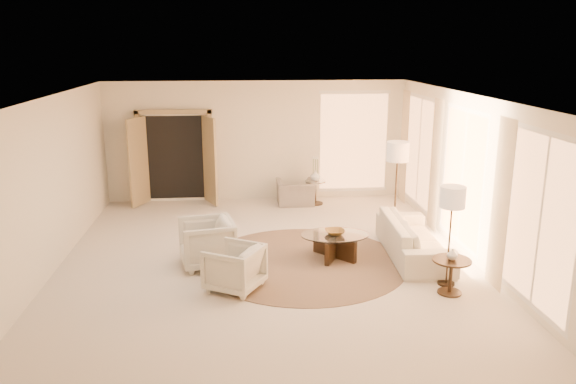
{
  "coord_description": "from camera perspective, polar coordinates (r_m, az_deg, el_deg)",
  "views": [
    {
      "loc": [
        -0.48,
        -9.06,
        3.62
      ],
      "look_at": [
        0.4,
        0.4,
        1.1
      ],
      "focal_mm": 35.0,
      "sensor_mm": 36.0,
      "label": 1
    }
  ],
  "objects": [
    {
      "name": "armchair_left",
      "position": [
        9.47,
        -8.25,
        -4.91
      ],
      "size": [
        0.95,
        0.99,
        0.88
      ],
      "primitive_type": "imported",
      "rotation": [
        0.0,
        0.0,
        -1.38
      ],
      "color": "beige",
      "rests_on": "room"
    },
    {
      "name": "sofa",
      "position": [
        10.07,
        12.67,
        -4.57
      ],
      "size": [
        1.0,
        2.32,
        0.67
      ],
      "primitive_type": "imported",
      "rotation": [
        0.0,
        0.0,
        1.52
      ],
      "color": "beige",
      "rests_on": "room"
    },
    {
      "name": "coffee_table",
      "position": [
        9.79,
        4.76,
        -5.19
      ],
      "size": [
        1.34,
        1.34,
        0.43
      ],
      "rotation": [
        0.0,
        0.0,
        0.14
      ],
      "color": "black",
      "rests_on": "room"
    },
    {
      "name": "french_doors",
      "position": [
        13.21,
        -11.4,
        3.41
      ],
      "size": [
        1.95,
        0.66,
        2.16
      ],
      "color": "tan",
      "rests_on": "room"
    },
    {
      "name": "side_table",
      "position": [
        13.01,
        2.78,
        0.21
      ],
      "size": [
        0.48,
        0.48,
        0.56
      ],
      "rotation": [
        0.0,
        0.0,
        -0.4
      ],
      "color": "#30251B",
      "rests_on": "room"
    },
    {
      "name": "bowl",
      "position": [
        9.72,
        4.79,
        -4.07
      ],
      "size": [
        0.37,
        0.37,
        0.08
      ],
      "primitive_type": "imported",
      "rotation": [
        0.0,
        0.0,
        0.1
      ],
      "color": "brown",
      "rests_on": "coffee_table"
    },
    {
      "name": "room",
      "position": [
        9.34,
        -2.22,
        1.08
      ],
      "size": [
        7.04,
        8.04,
        2.83
      ],
      "color": "beige",
      "rests_on": "ground"
    },
    {
      "name": "windows_right",
      "position": [
        10.22,
        17.45,
        1.33
      ],
      "size": [
        0.1,
        6.4,
        2.4
      ],
      "primitive_type": null,
      "color": "#FFAA66",
      "rests_on": "room"
    },
    {
      "name": "area_rug",
      "position": [
        9.67,
        1.63,
        -7.11
      ],
      "size": [
        4.61,
        4.61,
        0.01
      ],
      "primitive_type": "cylinder",
      "rotation": [
        0.0,
        0.0,
        0.42
      ],
      "color": "#463124",
      "rests_on": "room"
    },
    {
      "name": "end_vase",
      "position": [
        8.64,
        16.36,
        -6.1
      ],
      "size": [
        0.16,
        0.16,
        0.17
      ],
      "primitive_type": "imported",
      "rotation": [
        0.0,
        0.0,
        0.01
      ],
      "color": "white",
      "rests_on": "end_table"
    },
    {
      "name": "end_table",
      "position": [
        8.73,
        16.24,
        -7.64
      ],
      "size": [
        0.57,
        0.57,
        0.54
      ],
      "rotation": [
        0.0,
        0.0,
        0.37
      ],
      "color": "black",
      "rests_on": "room"
    },
    {
      "name": "armchair_right",
      "position": [
        8.56,
        -5.48,
        -7.43
      ],
      "size": [
        0.98,
        0.99,
        0.77
      ],
      "primitive_type": "imported",
      "rotation": [
        0.0,
        0.0,
        -2.1
      ],
      "color": "beige",
      "rests_on": "room"
    },
    {
      "name": "floor_lamp_near",
      "position": [
        11.0,
        11.07,
        3.64
      ],
      "size": [
        0.44,
        0.44,
        1.8
      ],
      "rotation": [
        0.0,
        0.0,
        -0.4
      ],
      "color": "#30251B",
      "rests_on": "room"
    },
    {
      "name": "floor_lamp_far",
      "position": [
        8.73,
        16.36,
        -0.95
      ],
      "size": [
        0.38,
        0.38,
        1.57
      ],
      "rotation": [
        0.0,
        0.0,
        -0.14
      ],
      "color": "#30251B",
      "rests_on": "room"
    },
    {
      "name": "window_back_corner",
      "position": [
        13.5,
        6.68,
        5.07
      ],
      "size": [
        1.7,
        0.1,
        2.4
      ],
      "primitive_type": null,
      "color": "#FFAA66",
      "rests_on": "room"
    },
    {
      "name": "curtains_right",
      "position": [
        11.03,
        15.43,
        2.17
      ],
      "size": [
        0.06,
        5.2,
        2.6
      ],
      "primitive_type": null,
      "color": "beige",
      "rests_on": "room"
    },
    {
      "name": "accent_chair",
      "position": [
        12.95,
        0.8,
        0.36
      ],
      "size": [
        0.88,
        0.57,
        0.76
      ],
      "primitive_type": "imported",
      "rotation": [
        0.0,
        0.0,
        3.15
      ],
      "color": "gray",
      "rests_on": "room"
    },
    {
      "name": "side_vase",
      "position": [
        12.93,
        2.8,
        1.67
      ],
      "size": [
        0.27,
        0.27,
        0.25
      ],
      "primitive_type": "imported",
      "rotation": [
        0.0,
        0.0,
        -0.15
      ],
      "color": "white",
      "rests_on": "side_table"
    }
  ]
}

